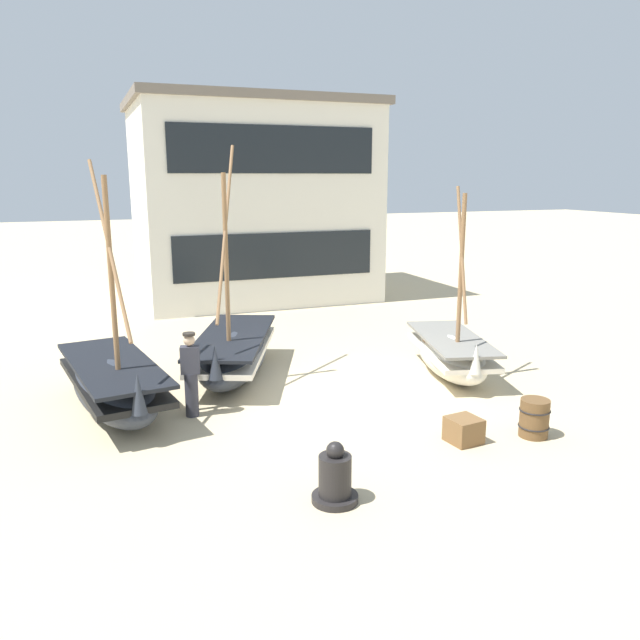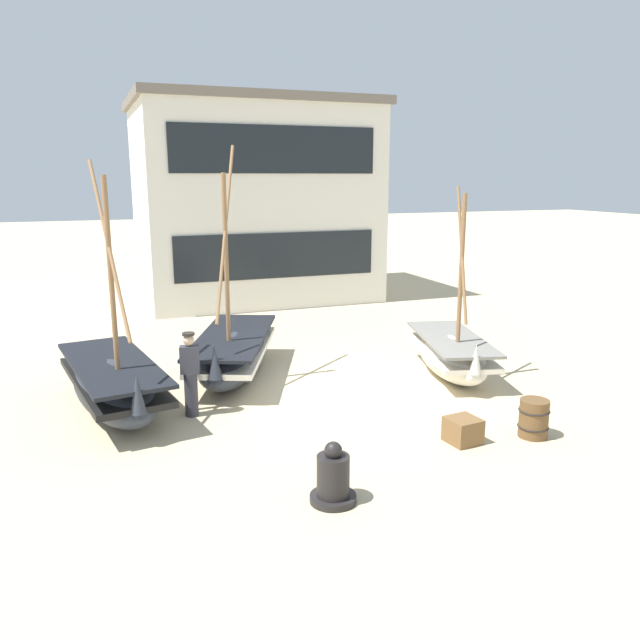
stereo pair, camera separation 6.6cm
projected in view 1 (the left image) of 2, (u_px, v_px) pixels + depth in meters
ground_plane at (336, 392)px, 13.80m from camera, size 120.00×120.00×0.00m
fishing_boat_near_left at (451, 353)px, 14.85m from camera, size 2.16×3.68×4.40m
fishing_boat_centre_large at (233, 353)px, 14.76m from camera, size 3.06×4.60×5.31m
fishing_boat_far_right at (114, 384)px, 12.48m from camera, size 2.08×4.28×4.93m
fisherman_by_hull at (191, 375)px, 12.23m from camera, size 0.40×0.30×1.68m
capstan_winch at (335, 479)px, 9.07m from camera, size 0.68×0.68×0.92m
wooden_barrel at (534, 418)px, 11.36m from camera, size 0.56×0.56×0.70m
cargo_crate at (464, 430)px, 11.14m from camera, size 0.60×0.60×0.45m
harbor_building_main at (252, 201)px, 24.15m from camera, size 8.78×6.54×7.37m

